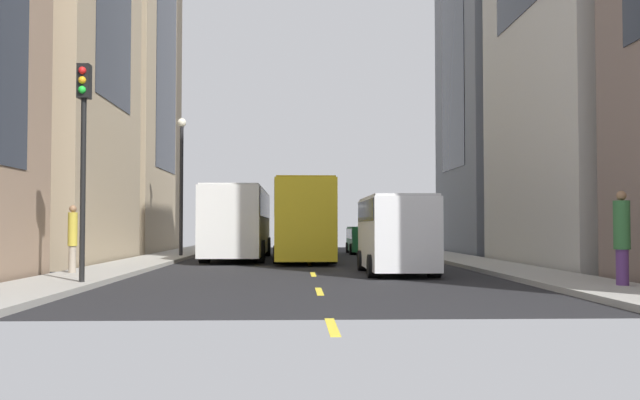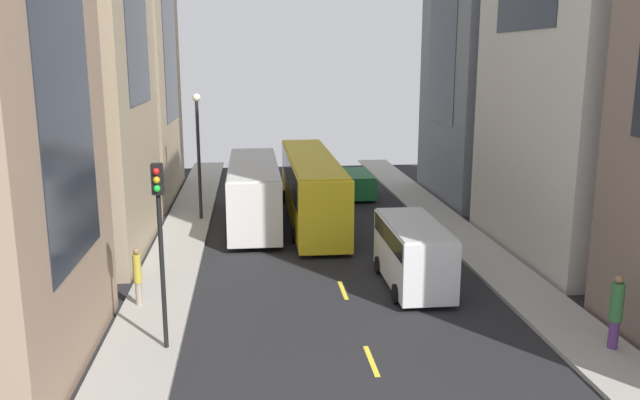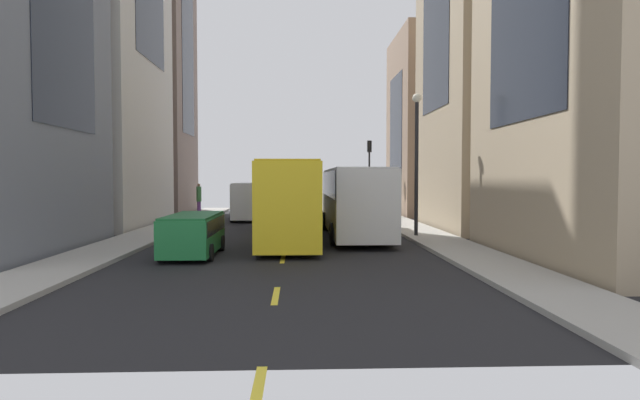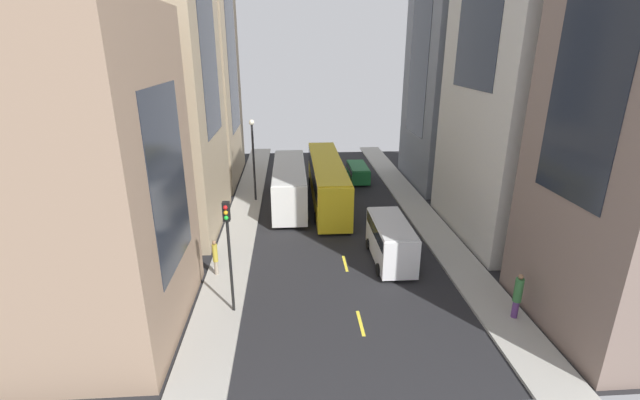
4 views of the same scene
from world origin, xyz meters
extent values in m
plane|color=black|center=(0.00, 0.00, 0.00)|extent=(40.26, 40.26, 0.00)
cube|color=#9E9B93|center=(-6.93, 0.00, 0.07)|extent=(2.40, 44.00, 0.15)
cube|color=#9E9B93|center=(6.93, 0.00, 0.07)|extent=(2.40, 44.00, 0.15)
cube|color=yellow|center=(0.00, -15.00, 0.01)|extent=(0.16, 2.00, 0.01)
cube|color=yellow|center=(0.00, -9.00, 0.01)|extent=(0.16, 2.00, 0.01)
cube|color=yellow|center=(0.00, -3.00, 0.01)|extent=(0.16, 2.00, 0.01)
cube|color=yellow|center=(0.00, 3.00, 0.01)|extent=(0.16, 2.00, 0.01)
cube|color=yellow|center=(0.00, 9.00, 0.01)|extent=(0.16, 2.00, 0.01)
cube|color=yellow|center=(0.00, 15.00, 0.01)|extent=(0.16, 2.00, 0.01)
cube|color=yellow|center=(0.00, 21.00, 0.01)|extent=(0.16, 2.00, 0.01)
cube|color=tan|center=(-12.03, 9.83, 10.86)|extent=(7.40, 11.22, 21.73)
cube|color=#1E232D|center=(-12.03, 9.83, 10.86)|extent=(7.47, 6.17, 11.95)
cube|color=slate|center=(11.75, 7.04, 10.69)|extent=(6.84, 9.99, 21.38)
cube|color=#1E232D|center=(11.75, 7.04, 10.69)|extent=(6.90, 5.50, 11.76)
cube|color=silver|center=(-3.32, 1.74, 1.77)|extent=(2.55, 11.21, 3.00)
cube|color=black|center=(-3.32, 1.74, 2.62)|extent=(2.60, 10.31, 1.20)
cube|color=beige|center=(-3.32, 1.74, 3.31)|extent=(2.45, 10.76, 0.08)
cylinder|color=black|center=(-4.50, 5.22, 0.50)|extent=(0.46, 1.00, 1.00)
cylinder|color=black|center=(-2.15, 5.22, 0.50)|extent=(0.46, 1.00, 1.00)
cylinder|color=black|center=(-4.50, -1.73, 0.50)|extent=(0.46, 1.00, 1.00)
cylinder|color=black|center=(-2.15, -1.73, 0.50)|extent=(0.46, 1.00, 1.00)
cube|color=yellow|center=(-0.18, 2.22, 1.86)|extent=(2.45, 14.56, 3.30)
cube|color=black|center=(-0.18, 2.22, 2.72)|extent=(2.50, 13.39, 1.48)
cube|color=gold|center=(-0.18, 2.22, 3.55)|extent=(2.35, 13.98, 0.08)
cylinder|color=black|center=(-1.30, 6.73, 0.38)|extent=(0.44, 0.76, 0.76)
cylinder|color=black|center=(0.95, 6.73, 0.38)|extent=(0.44, 0.76, 0.76)
cylinder|color=black|center=(-1.30, -2.29, 0.38)|extent=(0.44, 0.76, 0.76)
cylinder|color=black|center=(0.95, -2.29, 0.38)|extent=(0.44, 0.76, 0.76)
cube|color=white|center=(2.77, -8.81, 1.35)|extent=(2.05, 5.46, 2.30)
cube|color=black|center=(2.77, -8.81, 2.10)|extent=(2.09, 5.03, 0.69)
cube|color=silver|center=(2.77, -8.81, 2.54)|extent=(1.97, 5.24, 0.08)
cylinder|color=black|center=(1.83, -7.12, 0.36)|extent=(0.37, 0.72, 0.72)
cylinder|color=black|center=(3.72, -7.12, 0.36)|extent=(0.37, 0.72, 0.72)
cylinder|color=black|center=(1.83, -10.51, 0.36)|extent=(0.37, 0.72, 0.72)
cylinder|color=black|center=(3.72, -10.51, 0.36)|extent=(0.37, 0.72, 0.72)
cube|color=#1E7238|center=(3.36, 8.06, 0.82)|extent=(1.72, 4.50, 1.30)
cube|color=black|center=(3.36, 8.06, 1.15)|extent=(1.75, 4.14, 0.55)
cube|color=#1A612F|center=(3.36, 8.06, 1.51)|extent=(1.65, 4.32, 0.08)
cylinder|color=black|center=(2.57, 9.46, 0.31)|extent=(0.31, 0.62, 0.62)
cylinder|color=black|center=(4.15, 9.46, 0.31)|extent=(0.31, 0.62, 0.62)
cylinder|color=black|center=(2.57, 6.67, 0.31)|extent=(0.31, 0.62, 0.62)
cylinder|color=black|center=(4.15, 6.67, 0.31)|extent=(0.31, 0.62, 0.62)
cylinder|color=gray|center=(-7.53, -10.04, 0.56)|extent=(0.22, 0.22, 0.83)
cylinder|color=gold|center=(-7.53, -10.04, 1.50)|extent=(0.29, 0.29, 1.05)
sphere|color=#8C6647|center=(-7.53, -10.04, 2.14)|extent=(0.23, 0.23, 0.23)
cylinder|color=#593372|center=(7.43, -15.20, 0.59)|extent=(0.30, 0.30, 0.88)
cylinder|color=#336B38|center=(7.43, -15.20, 1.63)|extent=(0.40, 0.40, 1.20)
sphere|color=#8C6647|center=(7.43, -15.20, 2.35)|extent=(0.24, 0.24, 0.24)
cylinder|color=black|center=(-6.13, -13.70, 2.55)|extent=(0.14, 0.14, 4.79)
cube|color=black|center=(-6.13, -13.70, 5.39)|extent=(0.32, 0.32, 0.90)
sphere|color=red|center=(-6.13, -13.88, 5.64)|extent=(0.20, 0.20, 0.20)
sphere|color=orange|center=(-6.13, -13.88, 5.39)|extent=(0.20, 0.20, 0.20)
sphere|color=green|center=(-6.13, -13.88, 5.14)|extent=(0.20, 0.20, 0.20)
cylinder|color=black|center=(-6.23, 2.63, 3.35)|extent=(0.18, 0.18, 6.39)
sphere|color=silver|center=(-6.23, 2.63, 6.72)|extent=(0.44, 0.44, 0.44)
camera|label=1|loc=(-0.58, -32.13, 1.61)|focal=39.35mm
camera|label=2|loc=(-3.41, -32.53, 8.85)|focal=36.46mm
camera|label=3|loc=(-0.56, 28.13, 2.90)|focal=30.06mm
camera|label=4|loc=(-3.12, -32.21, 12.47)|focal=24.21mm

